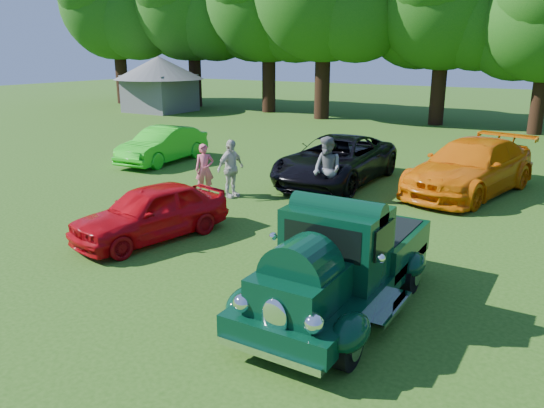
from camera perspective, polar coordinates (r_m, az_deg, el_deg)
The scene contains 10 objects.
ground at distance 10.56m, azimuth -0.87°, elevation -7.71°, with size 120.00×120.00×0.00m, color #234B11.
hero_pickup at distance 9.06m, azimuth 7.44°, elevation -6.47°, with size 2.22×4.77×1.86m.
red_convertible at distance 12.70m, azimuth -12.90°, elevation -0.84°, with size 1.53×3.81×1.30m, color #B8070F.
back_car_lime at distance 21.48m, azimuth -11.67°, elevation 6.24°, with size 1.47×4.20×1.38m, color green.
back_car_black at distance 17.78m, azimuth 6.90°, elevation 4.70°, with size 2.57×5.58×1.55m, color black.
back_car_orange at distance 17.47m, azimuth 20.56°, elevation 3.73°, with size 2.30×5.65×1.64m, color orange.
spectator_pink at distance 16.36m, azimuth -7.26°, elevation 3.71°, with size 0.57×0.37×1.56m, color #CD5469.
spectator_grey at distance 15.42m, azimuth 5.95°, elevation 3.67°, with size 0.93×0.73×1.92m, color slate.
spectator_white at distance 15.94m, azimuth -4.47°, elevation 3.82°, with size 1.03×0.43×1.76m, color beige.
gazebo at distance 39.89m, azimuth -12.04°, elevation 13.14°, with size 6.40×6.40×3.90m.
Camera 1 is at (5.14, -8.18, 4.28)m, focal length 35.00 mm.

